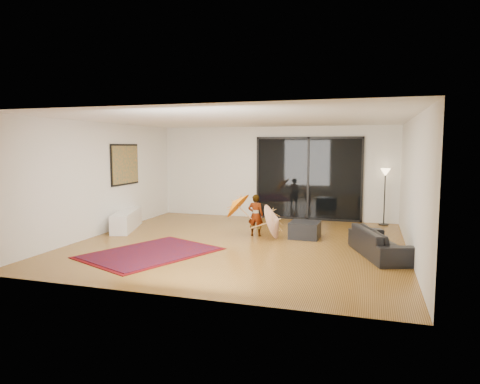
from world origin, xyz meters
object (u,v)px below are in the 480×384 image
at_px(media_console, 127,220).
at_px(sofa, 381,242).
at_px(ottoman, 305,230).
at_px(child, 256,215).

bearing_deg(media_console, sofa, -26.70).
xyz_separation_m(media_console, sofa, (6.20, -0.92, 0.03)).
height_order(sofa, ottoman, sofa).
relative_size(sofa, child, 1.84).
xyz_separation_m(ottoman, child, (-1.16, -0.11, 0.31)).
distance_m(ottoman, child, 1.21).
relative_size(ottoman, child, 0.67).
bearing_deg(ottoman, media_console, -176.24).
xyz_separation_m(sofa, ottoman, (-1.65, 1.21, -0.08)).
bearing_deg(ottoman, sofa, -36.31).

